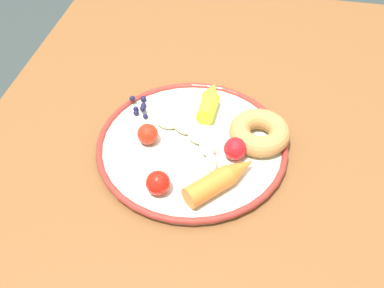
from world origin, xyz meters
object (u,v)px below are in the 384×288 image
at_px(donut, 259,134).
at_px(blueberry_pile, 140,106).
at_px(banana, 194,138).
at_px(tomato_far, 235,149).
at_px(dining_table, 202,169).
at_px(carrot_yellow, 208,100).
at_px(tomato_mid, 148,134).
at_px(carrot_orange, 222,179).
at_px(plate, 192,145).
at_px(tomato_near, 158,183).

relative_size(donut, blueberry_pile, 1.86).
height_order(banana, tomato_far, tomato_far).
bearing_deg(dining_table, carrot_yellow, 2.58).
bearing_deg(blueberry_pile, tomato_mid, -155.65).
height_order(carrot_yellow, tomato_far, tomato_far).
height_order(carrot_orange, carrot_yellow, carrot_orange).
bearing_deg(carrot_yellow, donut, -125.79).
relative_size(carrot_yellow, tomato_far, 2.61).
relative_size(carrot_yellow, blueberry_pile, 1.79).
distance_m(carrot_yellow, tomato_mid, 0.15).
distance_m(blueberry_pile, tomato_mid, 0.09).
bearing_deg(tomato_mid, plate, -83.47).
relative_size(dining_table, carrot_yellow, 10.80).
bearing_deg(blueberry_pile, dining_table, -106.88).
bearing_deg(carrot_yellow, tomato_near, 168.46).
relative_size(dining_table, carrot_orange, 9.12).
distance_m(carrot_orange, tomato_far, 0.07).
distance_m(carrot_yellow, donut, 0.13).
bearing_deg(tomato_far, tomato_near, 131.29).
bearing_deg(blueberry_pile, carrot_yellow, -75.79).
bearing_deg(banana, carrot_yellow, -5.00).
height_order(banana, donut, donut).
distance_m(carrot_orange, donut, 0.13).
height_order(plate, donut, donut).
bearing_deg(carrot_yellow, blueberry_pile, 104.21).
bearing_deg(plate, tomato_far, -101.38).
height_order(blueberry_pile, tomato_mid, tomato_mid).
bearing_deg(tomato_near, donut, -46.21).
height_order(dining_table, tomato_far, tomato_far).
height_order(carrot_orange, tomato_far, tomato_far).
distance_m(banana, tomato_near, 0.12).
xyz_separation_m(banana, blueberry_pile, (0.07, 0.12, -0.00)).
xyz_separation_m(carrot_yellow, tomato_mid, (-0.11, 0.09, 0.00)).
height_order(banana, blueberry_pile, banana).
distance_m(dining_table, tomato_mid, 0.16).
bearing_deg(tomato_mid, blueberry_pile, 24.35).
bearing_deg(dining_table, plate, 156.25).
bearing_deg(tomato_mid, banana, -80.69).
bearing_deg(tomato_near, banana, -16.86).
bearing_deg(banana, donut, -77.72).
height_order(donut, blueberry_pile, donut).
bearing_deg(banana, tomato_near, 163.14).
bearing_deg(banana, plate, 148.94).
relative_size(tomato_mid, tomato_far, 0.95).
height_order(dining_table, tomato_mid, tomato_mid).
height_order(plate, tomato_near, tomato_near).
xyz_separation_m(carrot_orange, tomato_mid, (0.08, 0.14, 0.00)).
height_order(dining_table, donut, donut).
xyz_separation_m(blueberry_pile, tomato_far, (-0.09, -0.19, 0.01)).
xyz_separation_m(banana, tomato_mid, (-0.01, 0.08, 0.01)).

